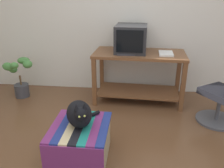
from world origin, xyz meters
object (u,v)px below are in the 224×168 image
desk (139,68)px  book (166,53)px  cat (79,114)px  potted_plant (20,77)px  keyboard (131,54)px  tv_monitor (131,39)px  ottoman_with_blanket (81,142)px

desk → book: 0.46m
cat → potted_plant: cat is taller
desk → keyboard: bearing=-127.0°
desk → keyboard: size_ratio=3.39×
tv_monitor → potted_plant: tv_monitor is taller
book → cat: 1.68m
ottoman_with_blanket → cat: 0.31m
tv_monitor → keyboard: bearing=-83.4°
book → ottoman_with_blanket: 1.77m
book → potted_plant: bearing=-178.1°
desk → potted_plant: size_ratio=2.19×
desk → ottoman_with_blanket: bearing=-108.7°
ottoman_with_blanket → desk: bearing=68.5°
desk → book: bearing=-7.4°
tv_monitor → keyboard: 0.26m
tv_monitor → ottoman_with_blanket: 1.73m
ottoman_with_blanket → potted_plant: bearing=132.8°
desk → ottoman_with_blanket: (-0.57, -1.45, -0.33)m
desk → cat: desk is taller
desk → book: book is taller
desk → ottoman_with_blanket: desk is taller
desk → ottoman_with_blanket: 1.59m
desk → cat: 1.54m
desk → ottoman_with_blanket: size_ratio=2.14×
keyboard → cat: 1.39m
keyboard → ottoman_with_blanket: (-0.45, -1.31, -0.58)m
potted_plant → desk: bearing=1.7°
ottoman_with_blanket → cat: cat is taller
tv_monitor → cat: (-0.44, -1.47, -0.45)m
cat → desk: bearing=46.3°
keyboard → ottoman_with_blanket: keyboard is taller
desk → tv_monitor: 0.45m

